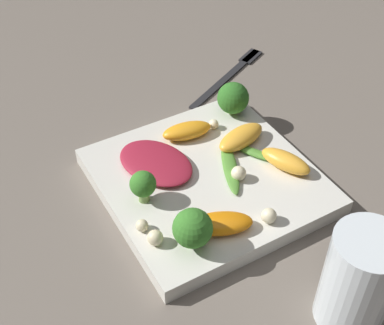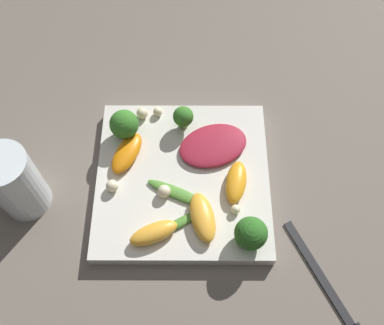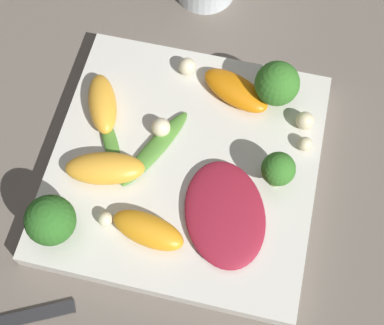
# 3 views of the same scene
# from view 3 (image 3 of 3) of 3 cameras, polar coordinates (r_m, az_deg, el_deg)

# --- Properties ---
(ground_plane) EXTENTS (2.40, 2.40, 0.00)m
(ground_plane) POSITION_cam_3_polar(r_m,az_deg,el_deg) (0.51, -0.79, -0.86)
(ground_plane) COLOR #6B6056
(plate) EXTENTS (0.24, 0.24, 0.02)m
(plate) POSITION_cam_3_polar(r_m,az_deg,el_deg) (0.50, -0.81, -0.38)
(plate) COLOR silver
(plate) RESTS_ON ground_plane
(radicchio_leaf_0) EXTENTS (0.10, 0.12, 0.01)m
(radicchio_leaf_0) POSITION_cam_3_polar(r_m,az_deg,el_deg) (0.47, 3.53, -5.45)
(radicchio_leaf_0) COLOR maroon
(radicchio_leaf_0) RESTS_ON plate
(orange_segment_0) EXTENTS (0.08, 0.05, 0.02)m
(orange_segment_0) POSITION_cam_3_polar(r_m,az_deg,el_deg) (0.48, -9.27, -0.61)
(orange_segment_0) COLOR #FCAD33
(orange_segment_0) RESTS_ON plate
(orange_segment_1) EXTENTS (0.08, 0.06, 0.02)m
(orange_segment_1) POSITION_cam_3_polar(r_m,az_deg,el_deg) (0.52, 4.68, 7.68)
(orange_segment_1) COLOR orange
(orange_segment_1) RESTS_ON plate
(orange_segment_2) EXTENTS (0.05, 0.07, 0.02)m
(orange_segment_2) POSITION_cam_3_polar(r_m,az_deg,el_deg) (0.52, -9.54, 6.21)
(orange_segment_2) COLOR #FCAD33
(orange_segment_2) RESTS_ON plate
(orange_segment_3) EXTENTS (0.07, 0.04, 0.02)m
(orange_segment_3) POSITION_cam_3_polar(r_m,az_deg,el_deg) (0.46, -4.70, -7.20)
(orange_segment_3) COLOR orange
(orange_segment_3) RESTS_ON plate
(broccoli_floret_0) EXTENTS (0.03, 0.03, 0.04)m
(broccoli_floret_0) POSITION_cam_3_polar(r_m,az_deg,el_deg) (0.47, 9.08, -1.24)
(broccoli_floret_0) COLOR #7A9E51
(broccoli_floret_0) RESTS_ON plate
(broccoli_floret_1) EXTENTS (0.04, 0.04, 0.05)m
(broccoli_floret_1) POSITION_cam_3_polar(r_m,az_deg,el_deg) (0.46, -14.87, -5.98)
(broccoli_floret_1) COLOR #7A9E51
(broccoli_floret_1) RESTS_ON plate
(broccoli_floret_2) EXTENTS (0.04, 0.04, 0.05)m
(broccoli_floret_2) POSITION_cam_3_polar(r_m,az_deg,el_deg) (0.51, 9.07, 8.29)
(broccoli_floret_2) COLOR #84AD5B
(broccoli_floret_2) RESTS_ON plate
(arugula_sprig_0) EXTENTS (0.04, 0.06, 0.01)m
(arugula_sprig_0) POSITION_cam_3_polar(r_m,az_deg,el_deg) (0.50, -8.70, 1.69)
(arugula_sprig_0) COLOR #518E33
(arugula_sprig_0) RESTS_ON plate
(arugula_sprig_1) EXTENTS (0.06, 0.09, 0.01)m
(arugula_sprig_1) POSITION_cam_3_polar(r_m,az_deg,el_deg) (0.50, -3.96, 1.54)
(arugula_sprig_1) COLOR #518E33
(arugula_sprig_1) RESTS_ON plate
(macadamia_nut_0) EXTENTS (0.02, 0.02, 0.02)m
(macadamia_nut_0) POSITION_cam_3_polar(r_m,az_deg,el_deg) (0.53, -0.53, 10.21)
(macadamia_nut_0) COLOR beige
(macadamia_nut_0) RESTS_ON plate
(macadamia_nut_1) EXTENTS (0.01, 0.01, 0.01)m
(macadamia_nut_1) POSITION_cam_3_polar(r_m,az_deg,el_deg) (0.50, 11.97, 1.94)
(macadamia_nut_1) COLOR beige
(macadamia_nut_1) RESTS_ON plate
(macadamia_nut_2) EXTENTS (0.02, 0.02, 0.02)m
(macadamia_nut_2) POSITION_cam_3_polar(r_m,az_deg,el_deg) (0.50, -3.34, 3.76)
(macadamia_nut_2) COLOR beige
(macadamia_nut_2) RESTS_ON plate
(macadamia_nut_3) EXTENTS (0.01, 0.01, 0.01)m
(macadamia_nut_3) POSITION_cam_3_polar(r_m,az_deg,el_deg) (0.47, -9.23, -5.96)
(macadamia_nut_3) COLOR beige
(macadamia_nut_3) RESTS_ON plate
(macadamia_nut_4) EXTENTS (0.02, 0.02, 0.02)m
(macadamia_nut_4) POSITION_cam_3_polar(r_m,az_deg,el_deg) (0.51, 11.93, 4.39)
(macadamia_nut_4) COLOR beige
(macadamia_nut_4) RESTS_ON plate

